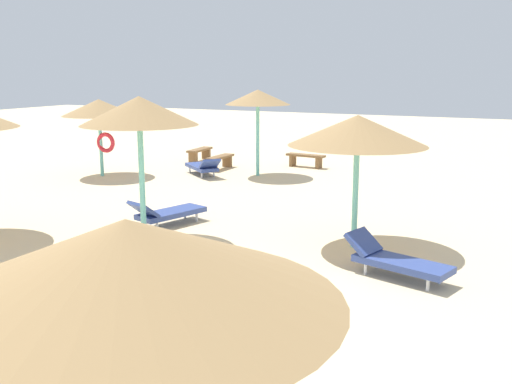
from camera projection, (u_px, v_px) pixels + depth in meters
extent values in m
plane|color=beige|center=(174.00, 300.00, 9.42)|extent=(80.00, 80.00, 0.00)
cone|color=#9E7A4C|center=(127.00, 262.00, 3.53)|extent=(2.68, 2.68, 0.53)
cylinder|color=#6BC6BC|center=(142.00, 182.00, 12.35)|extent=(0.12, 0.12, 2.59)
cone|color=#9E7A4C|center=(139.00, 111.00, 12.05)|extent=(2.44, 2.44, 0.59)
cylinder|color=#6BC6BC|center=(355.00, 195.00, 12.01)|extent=(0.12, 0.12, 2.22)
cone|color=#9E7A4C|center=(358.00, 130.00, 11.74)|extent=(2.80, 2.80, 0.61)
cylinder|color=#6BC6BC|center=(258.00, 139.00, 20.23)|extent=(0.12, 0.12, 2.54)
cone|color=#9E7A4C|center=(258.00, 97.00, 19.94)|extent=(2.22, 2.22, 0.51)
cylinder|color=#6BC6BC|center=(101.00, 145.00, 20.20)|extent=(0.12, 0.12, 2.17)
cone|color=#9E7A4C|center=(99.00, 108.00, 19.94)|extent=(2.50, 2.50, 0.56)
torus|color=red|center=(106.00, 143.00, 20.09)|extent=(0.71, 0.21, 0.70)
cube|color=#33478C|center=(171.00, 213.00, 13.94)|extent=(1.11, 1.81, 0.12)
cube|color=#33478C|center=(143.00, 209.00, 13.32)|extent=(0.75, 0.65, 0.40)
cylinder|color=silver|center=(157.00, 226.00, 13.40)|extent=(0.06, 0.06, 0.22)
cylinder|color=silver|center=(145.00, 223.00, 13.69)|extent=(0.06, 0.06, 0.22)
cylinder|color=silver|center=(197.00, 217.00, 14.26)|extent=(0.06, 0.06, 0.22)
cylinder|color=silver|center=(185.00, 214.00, 14.55)|extent=(0.06, 0.06, 0.22)
cube|color=#33478C|center=(402.00, 264.00, 10.29)|extent=(1.81, 1.09, 0.12)
cube|color=#33478C|center=(363.00, 242.00, 10.77)|extent=(0.64, 0.75, 0.41)
cylinder|color=silver|center=(366.00, 269.00, 10.56)|extent=(0.06, 0.06, 0.22)
cylinder|color=silver|center=(378.00, 263.00, 10.88)|extent=(0.06, 0.06, 0.22)
cylinder|color=silver|center=(428.00, 285.00, 9.77)|extent=(0.06, 0.06, 0.22)
cylinder|color=silver|center=(440.00, 278.00, 10.09)|extent=(0.06, 0.06, 0.22)
cube|color=#33478C|center=(201.00, 167.00, 20.52)|extent=(1.73, 1.55, 0.12)
cube|color=#33478C|center=(210.00, 164.00, 19.77)|extent=(0.78, 0.81, 0.39)
cylinder|color=silver|center=(214.00, 174.00, 20.12)|extent=(0.06, 0.06, 0.22)
cylinder|color=silver|center=(202.00, 175.00, 19.93)|extent=(0.06, 0.06, 0.22)
cylinder|color=silver|center=(201.00, 169.00, 21.18)|extent=(0.06, 0.06, 0.22)
cylinder|color=silver|center=(190.00, 170.00, 20.99)|extent=(0.06, 0.06, 0.22)
cube|color=brown|center=(220.00, 157.00, 21.71)|extent=(0.41, 1.50, 0.08)
cube|color=brown|center=(213.00, 166.00, 21.28)|extent=(0.36, 0.12, 0.41)
cube|color=brown|center=(227.00, 162.00, 22.24)|extent=(0.36, 0.12, 0.41)
cube|color=brown|center=(200.00, 150.00, 23.70)|extent=(0.47, 1.52, 0.08)
cube|color=brown|center=(193.00, 158.00, 23.26)|extent=(0.37, 0.14, 0.41)
cube|color=brown|center=(206.00, 154.00, 24.25)|extent=(0.37, 0.14, 0.41)
cube|color=brown|center=(306.00, 155.00, 22.13)|extent=(1.53, 0.55, 0.08)
cube|color=brown|center=(293.00, 161.00, 22.46)|extent=(0.16, 0.37, 0.41)
cube|color=brown|center=(319.00, 163.00, 21.89)|extent=(0.16, 0.37, 0.41)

